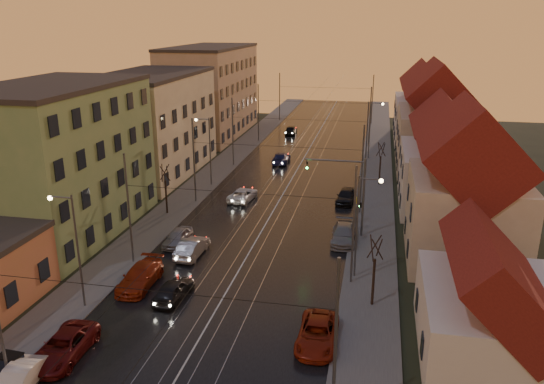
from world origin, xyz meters
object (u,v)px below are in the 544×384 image
Objects in this scene: street_lamp_1 at (362,217)px; parked_right_0 at (317,333)px; street_lamp_2 at (207,145)px; parked_right_1 at (344,234)px; parked_left_2 at (140,277)px; dumpster at (11,365)px; driving_car_0 at (173,290)px; parked_left_1 at (64,347)px; street_lamp_3 at (372,124)px; parked_right_2 at (346,196)px; traffic_light_mast at (352,187)px; driving_car_4 at (291,130)px; driving_car_1 at (192,247)px; driving_car_3 at (281,158)px; parked_left_3 at (178,237)px; street_lamp_0 at (73,240)px; driving_car_2 at (243,195)px; parked_left_0 at (16,383)px.

parked_right_0 is at bearing -102.62° from street_lamp_1.
street_lamp_2 is 21.79m from parked_right_1.
parked_left_2 is 11.22m from dumpster.
driving_car_0 is 8.41m from parked_left_1.
street_lamp_3 reaches higher than parked_right_2.
driving_car_4 is (-12.42, 42.27, -3.84)m from traffic_light_mast.
street_lamp_3 is (0.00, 36.00, 0.00)m from street_lamp_1.
driving_car_1 reaches higher than driving_car_3.
street_lamp_2 is 2.01× the size of parked_left_3.
street_lamp_0 is at bearing 110.19° from parked_left_1.
street_lamp_0 is 30.11m from parked_right_2.
street_lamp_2 is at bearing 132.32° from street_lamp_1.
street_lamp_0 reaches higher than parked_right_2.
street_lamp_1 is at bearing 101.92° from driving_car_4.
driving_car_0 is at bearing 87.85° from driving_car_3.
driving_car_0 reaches higher than dumpster.
street_lamp_2 is 1.59× the size of parked_left_1.
street_lamp_2 is 1.59× the size of parked_right_1.
parked_right_1 is at bearing -38.95° from street_lamp_2.
driving_car_1 is (4.64, 9.24, -4.14)m from street_lamp_0.
driving_car_3 is (-11.74, -4.42, -4.17)m from street_lamp_3.
driving_car_0 is 0.81× the size of parked_left_2.
street_lamp_3 is (18.21, 16.00, 0.00)m from street_lamp_2.
parked_right_2 is (13.44, 13.95, 0.06)m from parked_left_3.
street_lamp_2 reaches higher than parked_right_2.
street_lamp_0 is at bearing -100.18° from parked_left_3.
street_lamp_1 is 27.05m from street_lamp_2.
parked_right_2 is at bearing 122.53° from driving_car_3.
street_lamp_1 is 52.22m from driving_car_4.
parked_right_0 is at bearing -3.81° from street_lamp_0.
street_lamp_3 is 1.78× the size of driving_car_1.
driving_car_1 is 1.01× the size of driving_car_4.
street_lamp_2 is 24.24m from street_lamp_3.
driving_car_3 is at bearing -159.38° from street_lamp_3.
parked_left_2 is (-3.08, 1.29, 0.04)m from driving_car_0.
driving_car_1 is at bearing -76.10° from street_lamp_2.
parked_right_0 is (13.52, -12.23, 0.01)m from parked_left_3.
parked_right_2 is (11.46, 15.86, -0.00)m from driving_car_1.
traffic_light_mast is at bearing 57.67° from dumpster.
driving_car_0 reaches higher than driving_car_2.
street_lamp_2 is 13.91m from driving_car_3.
parked_right_2 is 36.15m from dumpster.
parked_left_2 is at bearing -110.98° from street_lamp_3.
parked_right_2 is at bearing 57.33° from street_lamp_0.
driving_car_4 is (-13.53, 14.27, -4.13)m from street_lamp_3.
driving_car_2 is 0.93× the size of parked_right_1.
street_lamp_1 is 17.73m from parked_right_2.
parked_left_2 is 25.37m from parked_right_2.
street_lamp_0 is at bearing 176.20° from parked_right_0.
parked_left_0 reaches higher than driving_car_2.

